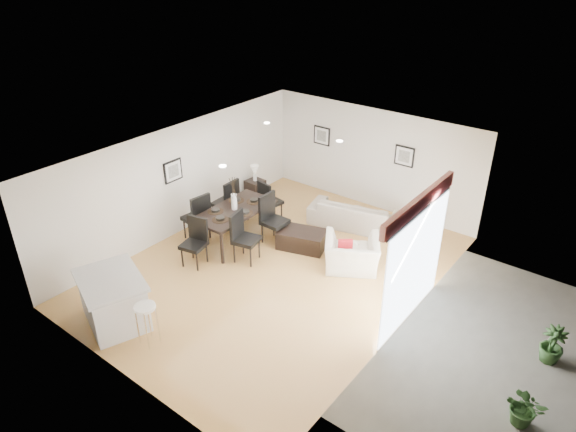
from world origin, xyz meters
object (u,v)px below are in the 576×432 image
Objects in this scene: coffee_table at (302,239)px; bar_stool at (145,311)px; kitchen_island at (114,300)px; dining_table at (235,212)px; dining_chair_wfar at (228,200)px; dining_chair_efar at (271,216)px; sofa at (356,214)px; dining_chair_enear at (242,234)px; dining_chair_head at (196,238)px; dining_chair_wnear at (198,215)px; side_table at (255,190)px; dining_chair_foot at (268,199)px; armchair at (352,254)px.

bar_stool reaches higher than coffee_table.
dining_table is at bearing 114.42° from kitchen_island.
dining_chair_wfar is 0.99× the size of dining_chair_efar.
dining_chair_efar is at bearing 43.04° from sofa.
dining_chair_wfar is at bearing 40.49° from dining_chair_enear.
dining_chair_enear reaches higher than dining_chair_head.
dining_chair_enear is (1.41, -0.01, -0.02)m from dining_chair_wnear.
kitchen_island is at bearing -76.67° from side_table.
dining_table is 1.87× the size of dining_chair_foot.
dining_chair_efar is at bearing -12.86° from dining_chair_enear.
dining_table is 0.87m from dining_chair_efar.
dining_chair_head reaches higher than sofa.
kitchen_island is at bearing -180.00° from bar_stool.
kitchen_island is at bearing 9.89° from dining_chair_wfar.
coffee_table is at bearing 61.16° from sofa.
dining_chair_wnear is 3.24m from kitchen_island.
side_table is 6.01m from bar_stool.
sofa is at bearing 83.45° from bar_stool.
kitchen_island is at bearing 60.69° from sofa.
dining_chair_enear is 1.06× the size of dining_chair_head.
dining_chair_enear is 0.70× the size of kitchen_island.
dining_chair_wnear is 1.12× the size of dining_chair_foot.
dining_chair_wnear is (-0.70, -0.52, -0.08)m from dining_table.
dining_chair_efar is at bearing 144.68° from dining_chair_foot.
kitchen_island is (-0.45, -3.08, -0.16)m from dining_chair_enear.
dining_chair_efar reaches higher than side_table.
dining_chair_enear is 1.51m from coffee_table.
dining_chair_wfar reaches higher than kitchen_island.
dining_table is 3.63m from kitchen_island.
sofa is 1.99× the size of armchair.
sofa is 3.23m from dining_chair_wfar.
dining_chair_wfar reaches higher than sofa.
dining_chair_head is 1.02× the size of dining_chair_foot.
dining_chair_wnear is 1.00m from dining_chair_head.
dining_table is 1.73× the size of dining_chair_enear.
dining_chair_efar is (0.70, 0.51, -0.08)m from dining_table.
coffee_table is 0.65× the size of kitchen_island.
sofa is 2.25m from dining_chair_foot.
dining_table reaches higher than coffee_table.
side_table is at bearing 136.59° from coffee_table.
kitchen_island reaches higher than bar_stool.
dining_chair_wfar reaches higher than dining_chair_head.
dining_table is at bearing 37.17° from sofa.
dining_chair_enear is 3.05m from side_table.
sofa is at bearing 122.05° from dining_chair_wfar.
dining_chair_wnear and dining_chair_efar have the same top height.
side_table is (-0.35, 1.43, -0.37)m from dining_chair_wfar.
dining_table is 1.84× the size of dining_chair_head.
kitchen_island is at bearing 104.01° from dining_chair_foot.
dining_table is at bearing -18.96° from armchair.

